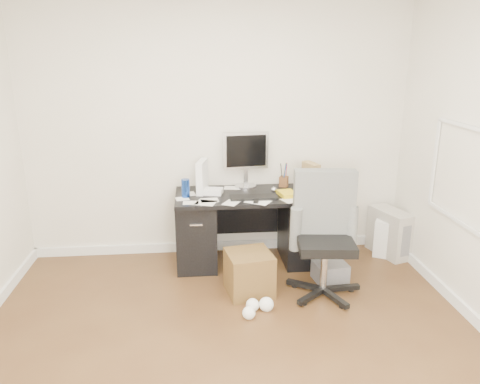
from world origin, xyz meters
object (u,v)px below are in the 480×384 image
object	(u,v)px
office_chair	(326,237)
desk	(250,226)
pc_tower	(390,232)
keyboard	(254,197)
wicker_basket	(249,273)
lcd_monitor	(246,160)

from	to	relation	value
office_chair	desk	bearing A→B (deg)	134.91
desk	pc_tower	xyz separation A→B (m)	(1.54, 0.05, -0.15)
keyboard	wicker_basket	size ratio (longest dim) A/B	1.17
lcd_monitor	wicker_basket	world-z (taller)	lcd_monitor
desk	office_chair	distance (m)	0.97
wicker_basket	pc_tower	bearing A→B (deg)	23.50
desk	wicker_basket	world-z (taller)	desk
keyboard	pc_tower	size ratio (longest dim) A/B	0.91
pc_tower	desk	bearing A→B (deg)	163.97
desk	wicker_basket	xyz separation A→B (m)	(-0.08, -0.66, -0.20)
lcd_monitor	office_chair	distance (m)	1.26
office_chair	wicker_basket	bearing A→B (deg)	178.98
desk	office_chair	world-z (taller)	office_chair
office_chair	pc_tower	distance (m)	1.27
pc_tower	office_chair	bearing A→B (deg)	-157.77
office_chair	wicker_basket	size ratio (longest dim) A/B	2.85
office_chair	keyboard	bearing A→B (deg)	141.04
desk	keyboard	distance (m)	0.40
wicker_basket	lcd_monitor	bearing A→B (deg)	86.00
desk	pc_tower	size ratio (longest dim) A/B	2.96
desk	keyboard	xyz separation A→B (m)	(0.02, -0.16, 0.36)
desk	lcd_monitor	distance (m)	0.70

